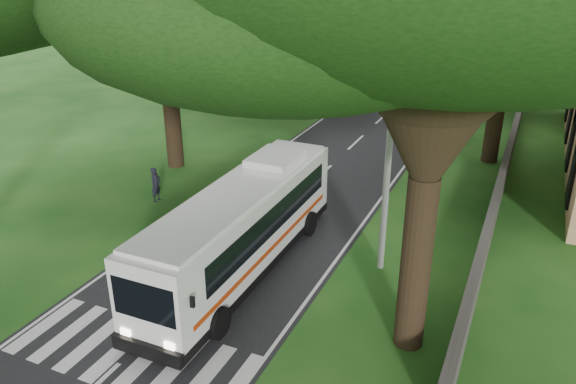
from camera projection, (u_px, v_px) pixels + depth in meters
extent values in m
plane|color=#154513|center=(169.00, 318.00, 18.57)|extent=(140.00, 140.00, 0.00)
cube|color=black|center=(378.00, 122.00, 39.48)|extent=(8.00, 120.00, 0.04)
cube|color=silver|center=(130.00, 354.00, 16.90)|extent=(8.00, 3.00, 0.01)
cube|color=#383533|center=(514.00, 134.00, 35.02)|extent=(0.35, 50.00, 1.20)
cylinder|color=gray|center=(387.00, 170.00, 19.93)|extent=(0.24, 0.24, 8.00)
cube|color=gray|center=(395.00, 74.00, 18.57)|extent=(1.60, 0.10, 0.10)
cube|color=gray|center=(393.00, 92.00, 18.81)|extent=(1.20, 0.10, 0.10)
cylinder|color=gray|center=(468.00, 69.00, 36.65)|extent=(0.24, 0.24, 8.00)
cube|color=gray|center=(474.00, 15.00, 35.30)|extent=(1.60, 0.10, 0.10)
cube|color=gray|center=(473.00, 25.00, 35.54)|extent=(1.20, 0.10, 0.10)
cylinder|color=gray|center=(497.00, 31.00, 53.38)|extent=(0.24, 0.24, 8.00)
cube|color=gray|center=(502.00, 0.00, 52.26)|extent=(1.20, 0.10, 0.10)
cylinder|color=black|center=(173.00, 121.00, 30.59)|extent=(0.90, 0.90, 5.19)
cone|color=black|center=(165.00, 36.00, 28.80)|extent=(3.20, 3.20, 3.80)
cylinder|color=black|center=(307.00, 58.00, 45.23)|extent=(0.90, 0.90, 6.31)
cylinder|color=black|center=(362.00, 33.00, 60.81)|extent=(0.90, 0.90, 5.57)
cylinder|color=black|center=(416.00, 265.00, 16.32)|extent=(0.90, 0.90, 5.53)
cone|color=black|center=(432.00, 109.00, 14.46)|extent=(3.20, 3.20, 3.80)
cylinder|color=black|center=(496.00, 112.00, 31.14)|extent=(0.90, 0.90, 5.76)
cone|color=black|center=(510.00, 23.00, 29.23)|extent=(3.20, 3.20, 3.80)
cylinder|color=black|center=(511.00, 59.00, 46.39)|extent=(0.90, 0.90, 5.71)
cylinder|color=black|center=(534.00, 30.00, 60.96)|extent=(0.90, 0.90, 6.24)
cube|color=white|center=(242.00, 226.00, 20.61)|extent=(2.44, 11.55, 2.84)
cube|color=black|center=(245.00, 213.00, 20.69)|extent=(2.50, 9.43, 1.06)
cube|color=black|center=(243.00, 259.00, 21.16)|extent=(2.48, 11.59, 0.34)
cube|color=#B3350B|center=(242.00, 242.00, 20.87)|extent=(2.49, 10.39, 0.17)
cube|color=white|center=(240.00, 189.00, 20.02)|extent=(2.25, 10.97, 0.17)
cylinder|color=black|center=(155.00, 304.00, 18.36)|extent=(0.34, 1.06, 1.06)
cylinder|color=black|center=(218.00, 322.00, 17.47)|extent=(0.34, 1.06, 1.06)
cylinder|color=black|center=(258.00, 214.00, 24.65)|extent=(0.34, 1.06, 1.06)
cylinder|color=black|center=(309.00, 224.00, 23.75)|extent=(0.34, 1.06, 1.06)
imported|color=navy|center=(413.00, 60.00, 57.83)|extent=(1.74, 4.20, 1.35)
imported|color=maroon|center=(469.00, 39.00, 72.00)|extent=(2.77, 4.33, 1.17)
imported|color=black|center=(156.00, 185.00, 26.85)|extent=(0.42, 0.63, 1.70)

